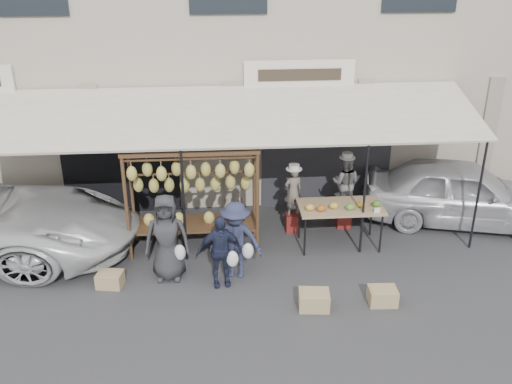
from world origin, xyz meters
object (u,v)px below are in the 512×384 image
crate_near_a (314,300)px  sedan (461,192)px  crate_near_b (383,296)px  crate_far (110,279)px  customer_left (167,238)px  vendor_right (346,183)px  produce_table (341,208)px  banana_rack (192,178)px  vendor_left (293,191)px  customer_right (236,240)px  customer_mid (220,251)px

crate_near_a → sedan: size_ratio=0.12×
crate_near_b → crate_far: size_ratio=1.06×
customer_left → crate_near_b: (3.75, -1.14, -0.70)m
vendor_right → produce_table: bearing=90.2°
banana_rack → vendor_right: bearing=12.9°
produce_table → crate_far: produce_table is taller
banana_rack → sedan: banana_rack is taller
sedan → produce_table: bearing=121.2°
produce_table → crate_far: size_ratio=3.71×
vendor_left → crate_far: 4.15m
banana_rack → vendor_left: bearing=16.3°
crate_far → customer_left: bearing=11.5°
sedan → crate_far: bearing=119.7°
vendor_left → crate_near_b: bearing=100.3°
banana_rack → vendor_right: size_ratio=2.12×
crate_far → sedan: sedan is taller
vendor_right → crate_far: bearing=41.0°
vendor_right → sedan: size_ratio=0.29×
sedan → crate_near_b: bearing=153.4°
produce_table → customer_left: customer_left is taller
vendor_left → customer_right: customer_right is taller
produce_table → sedan: sedan is taller
customer_right → crate_near_b: (2.50, -1.10, -0.61)m
banana_rack → customer_right: 1.56m
customer_right → customer_left: bearing=-169.8°
banana_rack → crate_far: banana_rack is taller
banana_rack → produce_table: 3.04m
vendor_left → customer_right: bearing=39.4°
banana_rack → sedan: 5.96m
banana_rack → sedan: bearing=7.4°
customer_right → sedan: 5.38m
customer_mid → sedan: bearing=15.3°
vendor_left → crate_near_a: size_ratio=2.07×
banana_rack → vendor_left: banana_rack is taller
vendor_left → sedan: (3.75, 0.15, -0.22)m
banana_rack → crate_near_a: banana_rack is taller
crate_near_b → vendor_left: bearing=113.3°
customer_mid → crate_near_a: (1.58, -0.88, -0.54)m
customer_right → crate_far: (-2.32, -0.17, -0.62)m
customer_mid → crate_far: (-2.02, 0.09, -0.56)m
vendor_left → customer_left: (-2.56, -1.65, -0.10)m
crate_far → vendor_right: bearing=22.7°
vendor_left → customer_left: 3.04m
customer_left → customer_right: bearing=-0.1°
vendor_left → banana_rack: bearing=3.4°
banana_rack → customer_mid: size_ratio=1.87×
customer_left → produce_table: bearing=17.0°
banana_rack → vendor_left: 2.27m
customer_mid → crate_near_b: 2.97m
customer_left → customer_mid: bearing=-15.9°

